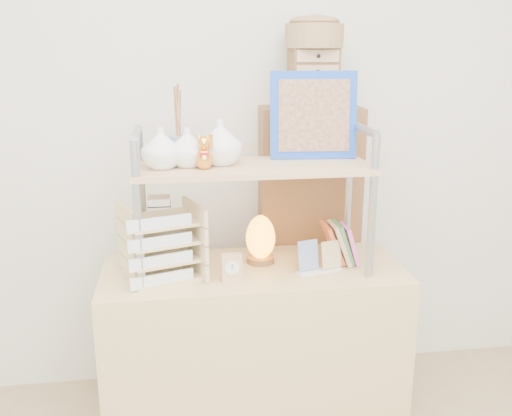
{
  "coord_description": "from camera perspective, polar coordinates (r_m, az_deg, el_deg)",
  "views": [
    {
      "loc": [
        -0.3,
        -0.91,
        1.6
      ],
      "look_at": [
        0.01,
        1.2,
        1.0
      ],
      "focal_mm": 40.0,
      "sensor_mm": 36.0,
      "label": 1
    }
  ],
  "objects": [
    {
      "name": "room_shell",
      "position": [
        1.34,
        4.81,
        19.7
      ],
      "size": [
        3.42,
        3.41,
        2.61
      ],
      "color": "silver",
      "rests_on": "ground"
    },
    {
      "name": "salt_lamp",
      "position": [
        2.32,
        0.45,
        -3.08
      ],
      "size": [
        0.13,
        0.12,
        0.2
      ],
      "color": "brown",
      "rests_on": "desk"
    },
    {
      "name": "drawer_chest",
      "position": [
        2.54,
        5.73,
        12.79
      ],
      "size": [
        0.2,
        0.16,
        0.25
      ],
      "color": "brown",
      "rests_on": "cabinet"
    },
    {
      "name": "letter_tray",
      "position": [
        2.2,
        -9.45,
        -3.69
      ],
      "size": [
        0.32,
        0.32,
        0.32
      ],
      "color": "tan",
      "rests_on": "desk"
    },
    {
      "name": "hutch",
      "position": [
        2.18,
        -1.95,
        4.97
      ],
      "size": [
        0.9,
        0.34,
        0.77
      ],
      "color": "#939AA0",
      "rests_on": "desk"
    },
    {
      "name": "desk_clock",
      "position": [
        2.16,
        -2.45,
        -5.96
      ],
      "size": [
        0.08,
        0.04,
        0.11
      ],
      "color": "tan",
      "rests_on": "desk"
    },
    {
      "name": "desk",
      "position": [
        2.46,
        -0.28,
        -14.18
      ],
      "size": [
        1.2,
        0.5,
        0.75
      ],
      "primitive_type": "cube",
      "color": "tan",
      "rests_on": "ground"
    },
    {
      "name": "postcard_stand",
      "position": [
        2.27,
        6.35,
        -5.44
      ],
      "size": [
        0.19,
        0.1,
        0.13
      ],
      "color": "white",
      "rests_on": "desk"
    },
    {
      "name": "cabinet",
      "position": [
        2.72,
        5.16,
        -4.27
      ],
      "size": [
        0.46,
        0.27,
        1.35
      ],
      "primitive_type": "cube",
      "rotation": [
        0.0,
        0.0,
        -0.07
      ],
      "color": "brown",
      "rests_on": "ground"
    },
    {
      "name": "woven_basket",
      "position": [
        2.54,
        5.83,
        16.74
      ],
      "size": [
        0.25,
        0.25,
        0.1
      ],
      "primitive_type": "cylinder",
      "color": "olive",
      "rests_on": "drawer_chest"
    }
  ]
}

